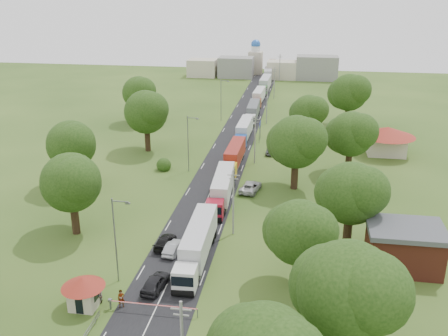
% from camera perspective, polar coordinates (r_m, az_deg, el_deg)
% --- Properties ---
extents(ground, '(260.00, 260.00, 0.00)m').
position_cam_1_polar(ground, '(73.34, -2.45, -4.69)').
color(ground, '#2C4B19').
rests_on(ground, ground).
extents(road, '(8.00, 200.00, 0.04)m').
position_cam_1_polar(road, '(91.56, 0.00, 0.53)').
color(road, black).
rests_on(road, ground).
extents(boom_barrier, '(9.22, 0.35, 1.18)m').
position_cam_1_polar(boom_barrier, '(52.27, -9.57, -15.13)').
color(boom_barrier, slate).
rests_on(boom_barrier, ground).
extents(guard_booth, '(4.40, 4.40, 3.45)m').
position_cam_1_polar(guard_booth, '(53.53, -15.76, -13.10)').
color(guard_booth, beige).
rests_on(guard_booth, ground).
extents(info_sign, '(0.12, 3.10, 4.10)m').
position_cam_1_polar(info_sign, '(104.27, 4.14, 4.68)').
color(info_sign, slate).
rests_on(info_sign, ground).
extents(pole_1, '(1.60, 0.24, 9.00)m').
position_cam_1_polar(pole_1, '(64.27, 1.08, -3.84)').
color(pole_1, gray).
rests_on(pole_1, ground).
extents(pole_2, '(1.60, 0.24, 9.00)m').
position_cam_1_polar(pole_2, '(90.38, 3.56, 3.35)').
color(pole_2, gray).
rests_on(pole_2, ground).
extents(pole_3, '(1.60, 0.24, 9.00)m').
position_cam_1_polar(pole_3, '(117.37, 4.92, 7.27)').
color(pole_3, gray).
rests_on(pole_3, ground).
extents(pole_4, '(1.60, 0.24, 9.00)m').
position_cam_1_polar(pole_4, '(144.74, 5.79, 9.72)').
color(pole_4, gray).
rests_on(pole_4, ground).
extents(pole_5, '(1.60, 0.24, 9.00)m').
position_cam_1_polar(pole_5, '(172.31, 6.38, 11.39)').
color(pole_5, gray).
rests_on(pole_5, ground).
extents(lamp_0, '(2.03, 0.22, 10.00)m').
position_cam_1_polar(lamp_0, '(55.09, -12.21, -7.66)').
color(lamp_0, slate).
rests_on(lamp_0, ground).
extents(lamp_1, '(2.03, 0.22, 10.00)m').
position_cam_1_polar(lamp_1, '(86.13, -4.04, 3.08)').
color(lamp_1, slate).
rests_on(lamp_1, ground).
extents(lamp_2, '(2.03, 0.22, 10.00)m').
position_cam_1_polar(lamp_2, '(119.38, -0.28, 7.99)').
color(lamp_2, slate).
rests_on(lamp_2, ground).
extents(tree_1, '(9.60, 9.60, 12.05)m').
position_cam_1_polar(tree_1, '(42.40, 13.97, -13.39)').
color(tree_1, '#382616').
rests_on(tree_1, ground).
extents(tree_2, '(8.00, 8.00, 10.10)m').
position_cam_1_polar(tree_2, '(53.15, 8.60, -7.22)').
color(tree_2, '#382616').
rests_on(tree_2, ground).
extents(tree_3, '(8.80, 8.80, 11.07)m').
position_cam_1_polar(tree_3, '(62.32, 14.31, -2.75)').
color(tree_3, '#382616').
rests_on(tree_3, ground).
extents(tree_4, '(9.60, 9.60, 12.05)m').
position_cam_1_polar(tree_4, '(78.74, 8.26, 3.01)').
color(tree_4, '#382616').
rests_on(tree_4, ground).
extents(tree_5, '(8.80, 8.80, 11.07)m').
position_cam_1_polar(tree_5, '(86.99, 14.30, 3.82)').
color(tree_5, '#382616').
rests_on(tree_5, ground).
extents(tree_6, '(8.00, 8.00, 10.10)m').
position_cam_1_polar(tree_6, '(103.18, 9.65, 6.34)').
color(tree_6, '#382616').
rests_on(tree_6, ground).
extents(tree_7, '(9.60, 9.60, 12.05)m').
position_cam_1_polar(tree_7, '(118.04, 14.09, 8.39)').
color(tree_7, '#382616').
rests_on(tree_7, ground).
extents(tree_10, '(8.80, 8.80, 11.07)m').
position_cam_1_polar(tree_10, '(66.56, -17.04, -1.53)').
color(tree_10, '#382616').
rests_on(tree_10, ground).
extents(tree_11, '(8.80, 8.80, 11.07)m').
position_cam_1_polar(tree_11, '(82.23, -17.03, 2.60)').
color(tree_11, '#382616').
rests_on(tree_11, ground).
extents(tree_12, '(9.60, 9.60, 12.05)m').
position_cam_1_polar(tree_12, '(97.75, -8.88, 6.37)').
color(tree_12, '#382616').
rests_on(tree_12, ground).
extents(tree_13, '(8.80, 8.80, 11.07)m').
position_cam_1_polar(tree_13, '(118.87, -9.68, 8.48)').
color(tree_13, '#382616').
rests_on(tree_13, ground).
extents(house_brick, '(8.60, 6.60, 5.20)m').
position_cam_1_polar(house_brick, '(61.46, 19.87, -8.45)').
color(house_brick, maroon).
rests_on(house_brick, ground).
extents(house_cream, '(10.08, 10.08, 5.80)m').
position_cam_1_polar(house_cream, '(100.32, 18.16, 3.46)').
color(house_cream, beige).
rests_on(house_cream, ground).
extents(distant_town, '(52.00, 8.00, 8.00)m').
position_cam_1_polar(distant_town, '(177.72, 4.87, 11.31)').
color(distant_town, gray).
rests_on(distant_town, ground).
extents(church, '(5.00, 5.00, 12.30)m').
position_cam_1_polar(church, '(185.71, 3.61, 12.33)').
color(church, beige).
rests_on(church, ground).
extents(truck_0, '(2.89, 15.09, 4.18)m').
position_cam_1_polar(truck_0, '(59.46, -3.05, -8.64)').
color(truck_0, white).
rests_on(truck_0, ground).
extents(truck_1, '(3.14, 14.63, 4.04)m').
position_cam_1_polar(truck_1, '(74.84, -0.24, -2.35)').
color(truck_1, maroon).
rests_on(truck_1, ground).
extents(truck_2, '(2.54, 13.83, 3.83)m').
position_cam_1_polar(truck_2, '(89.26, 1.18, 1.37)').
color(truck_2, yellow).
rests_on(truck_2, ground).
extents(truck_3, '(2.53, 13.82, 3.83)m').
position_cam_1_polar(truck_3, '(105.35, 2.32, 4.33)').
color(truck_3, '#184495').
rests_on(truck_3, ground).
extents(truck_4, '(2.58, 13.90, 3.85)m').
position_cam_1_polar(truck_4, '(121.47, 3.33, 6.48)').
color(truck_4, white).
rests_on(truck_4, ground).
extents(truck_5, '(2.73, 13.61, 3.76)m').
position_cam_1_polar(truck_5, '(138.44, 3.99, 8.16)').
color(truck_5, '#9A3817').
rests_on(truck_5, ground).
extents(truck_6, '(2.90, 15.13, 4.19)m').
position_cam_1_polar(truck_6, '(155.16, 4.72, 9.54)').
color(truck_6, '#2A6E29').
rests_on(truck_6, ground).
extents(truck_7, '(3.10, 14.61, 4.04)m').
position_cam_1_polar(truck_7, '(172.20, 5.03, 10.57)').
color(truck_7, silver).
rests_on(truck_7, ground).
extents(truck_8, '(3.37, 15.14, 4.18)m').
position_cam_1_polar(truck_8, '(188.78, 5.50, 11.43)').
color(truck_8, maroon).
rests_on(truck_8, ground).
extents(car_lane_front, '(2.49, 4.91, 1.60)m').
position_cam_1_polar(car_lane_front, '(55.45, -7.86, -12.85)').
color(car_lane_front, black).
rests_on(car_lane_front, ground).
extents(car_lane_mid, '(1.94, 4.37, 1.40)m').
position_cam_1_polar(car_lane_mid, '(61.97, -5.77, -9.04)').
color(car_lane_mid, '#A0A3A8').
rests_on(car_lane_mid, ground).
extents(car_lane_rear, '(2.18, 4.80, 1.36)m').
position_cam_1_polar(car_lane_rear, '(63.42, -6.76, -8.37)').
color(car_lane_rear, black).
rests_on(car_lane_rear, ground).
extents(car_verge_near, '(3.55, 5.89, 1.53)m').
position_cam_1_polar(car_verge_near, '(79.14, 3.05, -2.16)').
color(car_verge_near, '#BDBDBD').
rests_on(car_verge_near, ground).
extents(car_verge_far, '(1.73, 4.11, 1.39)m').
position_cam_1_polar(car_verge_far, '(96.87, 5.32, 1.99)').
color(car_verge_far, '#595C60').
rests_on(car_verge_far, ground).
extents(pedestrian_near, '(0.83, 0.68, 1.96)m').
position_cam_1_polar(pedestrian_near, '(53.25, -11.67, -14.43)').
color(pedestrian_near, gray).
rests_on(pedestrian_near, ground).
extents(pedestrian_booth, '(0.77, 0.89, 1.58)m').
position_cam_1_polar(pedestrian_booth, '(54.41, -14.04, -14.05)').
color(pedestrian_booth, gray).
rests_on(pedestrian_booth, ground).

